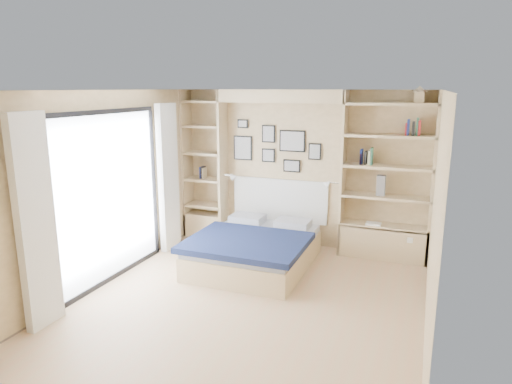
% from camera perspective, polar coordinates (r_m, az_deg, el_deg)
% --- Properties ---
extents(ground, '(4.50, 4.50, 0.00)m').
position_cam_1_polar(ground, '(5.69, -0.82, -13.45)').
color(ground, tan).
rests_on(ground, ground).
extents(room_shell, '(4.50, 4.50, 4.50)m').
position_cam_1_polar(room_shell, '(6.81, 0.88, 0.63)').
color(room_shell, tan).
rests_on(room_shell, ground).
extents(bed, '(1.61, 2.13, 1.07)m').
position_cam_1_polar(bed, '(6.66, -0.06, -6.95)').
color(bed, tan).
rests_on(bed, ground).
extents(photo_gallery, '(1.48, 0.02, 0.82)m').
position_cam_1_polar(photo_gallery, '(7.40, 2.29, 5.74)').
color(photo_gallery, black).
rests_on(photo_gallery, ground).
extents(reading_lamps, '(1.92, 0.12, 0.15)m').
position_cam_1_polar(reading_lamps, '(7.22, 2.83, 1.51)').
color(reading_lamps, silver).
rests_on(reading_lamps, ground).
extents(shelf_decor, '(3.51, 0.23, 2.03)m').
position_cam_1_polar(shelf_decor, '(6.90, 14.06, 5.49)').
color(shelf_decor, '#A51E1E').
rests_on(shelf_decor, ground).
extents(deck, '(3.20, 4.00, 0.05)m').
position_cam_1_polar(deck, '(7.68, -26.88, -7.75)').
color(deck, '#69594E').
rests_on(deck, ground).
extents(deck_chair, '(0.52, 0.74, 0.68)m').
position_cam_1_polar(deck_chair, '(7.85, -18.70, -4.09)').
color(deck_chair, tan).
rests_on(deck_chair, ground).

